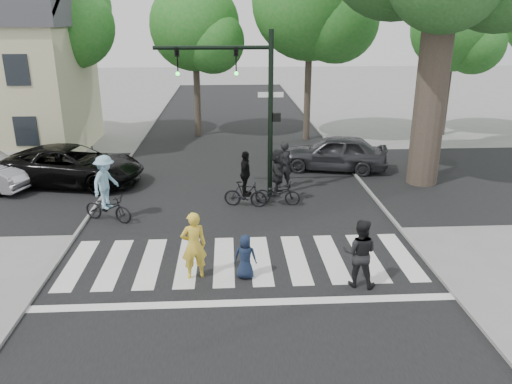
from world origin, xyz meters
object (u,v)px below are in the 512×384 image
traffic_signal (247,92)px  cyclist_right (278,180)px  pedestrian_adult (360,253)px  cyclist_left (107,193)px  car_suv (72,165)px  cyclist_mid (245,184)px  pedestrian_woman (194,245)px  car_grey (334,153)px  pedestrian_child (245,257)px

traffic_signal → cyclist_right: size_ratio=2.93×
pedestrian_adult → cyclist_left: size_ratio=0.79×
pedestrian_adult → cyclist_right: size_ratio=0.86×
traffic_signal → cyclist_right: traffic_signal is taller
car_suv → cyclist_left: bearing=-139.0°
car_suv → cyclist_mid: bearing=-101.9°
pedestrian_woman → pedestrian_adult: (4.10, -0.63, -0.02)m
pedestrian_woman → cyclist_right: size_ratio=0.88×
cyclist_right → pedestrian_adult: bearing=-76.1°
traffic_signal → cyclist_mid: 3.23m
cyclist_left → car_grey: cyclist_left is taller
cyclist_mid → car_suv: bearing=156.9°
cyclist_right → car_suv: 8.47m
pedestrian_adult → car_suv: bearing=-24.4°
traffic_signal → pedestrian_child: traffic_signal is taller
traffic_signal → car_suv: bearing=164.5°
cyclist_mid → cyclist_right: size_ratio=0.98×
pedestrian_woman → pedestrian_adult: size_ratio=1.02×
pedestrian_adult → cyclist_left: cyclist_left is taller
pedestrian_woman → pedestrian_adult: bearing=156.7°
pedestrian_child → cyclist_left: bearing=-32.3°
traffic_signal → pedestrian_woman: size_ratio=3.34×
traffic_signal → cyclist_right: 3.28m
pedestrian_woman → cyclist_left: (-3.05, 3.98, 0.07)m
car_grey → pedestrian_child: bearing=-10.6°
cyclist_mid → car_suv: cyclist_mid is taller
cyclist_left → cyclist_right: size_ratio=1.09×
pedestrian_adult → cyclist_mid: bearing=-47.5°
cyclist_right → car_grey: cyclist_right is taller
cyclist_left → pedestrian_woman: bearing=-52.5°
pedestrian_child → cyclist_right: cyclist_right is taller
cyclist_mid → car_suv: size_ratio=0.36×
car_grey → pedestrian_woman: bearing=-17.1°
car_suv → pedestrian_woman: bearing=-135.0°
pedestrian_adult → cyclist_mid: (-2.60, 5.71, -0.05)m
traffic_signal → car_grey: 6.05m
pedestrian_child → pedestrian_adult: pedestrian_adult is taller
cyclist_mid → pedestrian_adult: bearing=-65.5°
cyclist_mid → car_grey: bearing=47.1°
pedestrian_child → cyclist_right: (1.35, 5.30, 0.32)m
cyclist_right → car_suv: cyclist_right is taller
pedestrian_child → cyclist_mid: cyclist_mid is taller
pedestrian_child → cyclist_right: 5.48m
cyclist_right → pedestrian_woman: bearing=-117.0°
pedestrian_adult → car_suv: (-9.44, 8.63, -0.10)m
pedestrian_adult → car_grey: bearing=-80.1°
cyclist_right → car_grey: bearing=55.6°
pedestrian_woman → cyclist_left: 5.02m
cyclist_left → car_suv: (-2.29, 4.01, -0.18)m
cyclist_right → car_grey: (2.89, 4.22, -0.13)m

